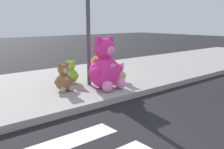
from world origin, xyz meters
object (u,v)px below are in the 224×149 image
(plush_lime, at_px, (71,74))
(plush_tan, at_px, (120,74))
(plush_yellow, at_px, (95,69))
(plush_brown, at_px, (64,80))
(sign_pole, at_px, (88,23))
(plush_pink_large, at_px, (106,68))

(plush_lime, relative_size, plush_tan, 1.17)
(plush_lime, bearing_deg, plush_yellow, 6.41)
(plush_brown, bearing_deg, plush_tan, -8.07)
(plush_brown, relative_size, plush_tan, 1.25)
(plush_lime, height_order, plush_brown, plush_brown)
(plush_lime, xyz_separation_m, plush_yellow, (0.94, 0.11, 0.01))
(sign_pole, relative_size, plush_pink_large, 2.32)
(sign_pole, xyz_separation_m, plush_yellow, (0.64, 0.60, -1.42))
(sign_pole, height_order, plush_tan, sign_pole)
(plush_pink_large, xyz_separation_m, plush_lime, (-0.43, 1.08, -0.28))
(plush_yellow, bearing_deg, sign_pole, -136.66)
(plush_pink_large, relative_size, plush_lime, 2.03)
(sign_pole, distance_m, plush_yellow, 1.67)
(plush_yellow, bearing_deg, plush_tan, -77.34)
(plush_lime, bearing_deg, plush_tan, -35.73)
(plush_pink_large, height_order, plush_yellow, plush_pink_large)
(sign_pole, distance_m, plush_pink_large, 1.29)
(plush_pink_large, bearing_deg, plush_yellow, 66.59)
(plush_brown, distance_m, plush_yellow, 1.64)
(sign_pole, height_order, plush_yellow, sign_pole)
(plush_tan, bearing_deg, plush_pink_large, -160.65)
(sign_pole, xyz_separation_m, plush_lime, (-0.31, 0.49, -1.43))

